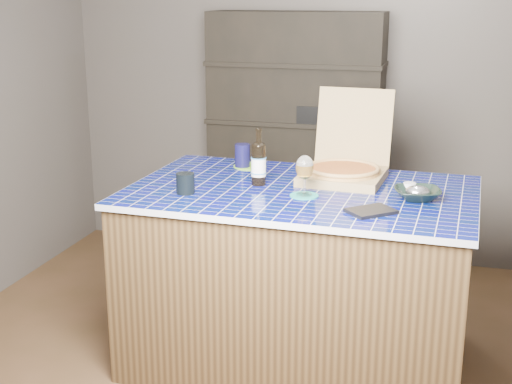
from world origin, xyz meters
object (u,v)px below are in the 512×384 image
(bowl, at_px, (417,194))
(kitchen_island, at_px, (300,276))
(pizza_box, at_px, (344,168))
(mead_bottle, at_px, (259,163))
(dvd_case, at_px, (371,211))
(wine_glass, at_px, (305,168))

(bowl, bearing_deg, kitchen_island, 176.95)
(pizza_box, relative_size, mead_bottle, 1.80)
(pizza_box, relative_size, bowl, 2.41)
(kitchen_island, bearing_deg, dvd_case, -36.62)
(mead_bottle, height_order, dvd_case, mead_bottle)
(mead_bottle, distance_m, dvd_case, 0.72)
(kitchen_island, relative_size, bowl, 7.97)
(wine_glass, bearing_deg, kitchen_island, 107.73)
(bowl, bearing_deg, wine_glass, -170.31)
(dvd_case, height_order, bowl, bowl)
(bowl, bearing_deg, mead_bottle, 175.95)
(mead_bottle, relative_size, dvd_case, 1.45)
(mead_bottle, bearing_deg, pizza_box, 28.03)
(kitchen_island, xyz_separation_m, dvd_case, (0.39, -0.31, 0.49))
(kitchen_island, height_order, pizza_box, pizza_box)
(kitchen_island, xyz_separation_m, wine_glass, (0.04, -0.12, 0.62))
(mead_bottle, relative_size, wine_glass, 1.49)
(kitchen_island, xyz_separation_m, bowl, (0.58, -0.03, 0.51))
(pizza_box, bearing_deg, wine_glass, -106.83)
(wine_glass, height_order, bowl, wine_glass)
(kitchen_island, bearing_deg, mead_bottle, 175.34)
(dvd_case, distance_m, bowl, 0.34)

